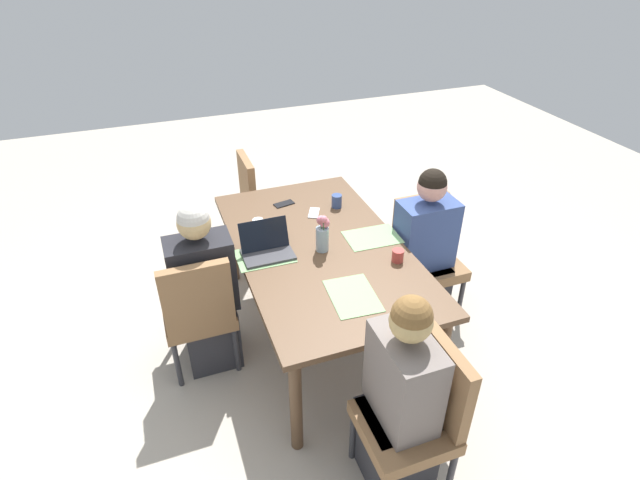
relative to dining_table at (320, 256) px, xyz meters
The scene contains 19 objects.
ground_plane 0.67m from the dining_table, ahead, with size 10.00×10.00×0.00m, color #B2A899.
dining_table is the anchor object (origin of this frame).
chair_near_left_near 0.85m from the dining_table, 86.82° to the right, with size 0.44×0.44×0.90m.
person_near_left_near 0.79m from the dining_table, 92.11° to the right, with size 0.36×0.40×1.19m.
chair_far_left_mid 0.85m from the dining_table, 92.23° to the left, with size 0.44×0.44×0.90m.
person_far_left_mid 0.79m from the dining_table, 86.88° to the left, with size 0.36×0.40×1.19m.
chair_head_right_left_far 1.23m from the dining_table, ahead, with size 0.44×0.44×0.90m.
person_head_right_left_far 1.16m from the dining_table, ahead, with size 0.40×0.36×1.19m.
chair_head_left_right_near 1.24m from the dining_table, behind, with size 0.44×0.44×0.90m.
flower_vase 0.21m from the dining_table, ahead, with size 0.10×0.09×0.27m.
placemat_near_left_near 0.38m from the dining_table, 91.99° to the right, with size 0.36×0.26×0.00m, color #7FAD70.
placemat_far_left_mid 0.38m from the dining_table, 87.06° to the left, with size 0.36×0.26×0.00m, color #7FAD70.
placemat_head_right_left_far 0.55m from the dining_table, ahead, with size 0.36×0.26×0.00m, color #7FAD70.
laptop_near_left_near 0.37m from the dining_table, 95.84° to the right, with size 0.22×0.32×0.21m.
coffee_mug_near_left 0.56m from the dining_table, 146.78° to the left, with size 0.08×0.08×0.10m, color #33477A.
coffee_mug_near_right 0.48m from the dining_table, 134.08° to the right, with size 0.08×0.08×0.09m, color white.
coffee_mug_centre_left 0.53m from the dining_table, 51.19° to the left, with size 0.07×0.07×0.08m, color #AD3D38.
phone_black 0.64m from the dining_table, behind, with size 0.15×0.07×0.01m, color black.
phone_silver 0.45m from the dining_table, 165.68° to the left, with size 0.15×0.07×0.01m, color silver.
Camera 1 is at (2.58, -0.95, 2.58)m, focal length 28.22 mm.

